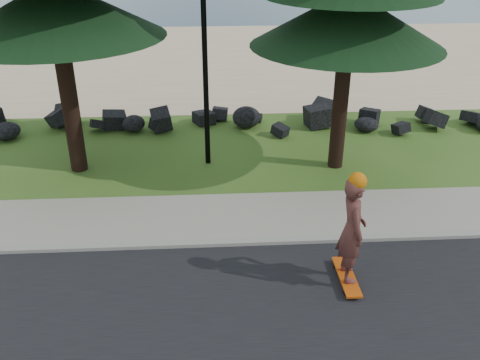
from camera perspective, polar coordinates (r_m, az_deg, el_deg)
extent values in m
plane|color=#365B1C|center=(12.16, -3.33, -4.59)|extent=(160.00, 160.00, 0.00)
cube|color=gray|center=(11.37, -3.30, -6.77)|extent=(160.00, 0.20, 0.10)
cube|color=gray|center=(12.31, -3.34, -3.94)|extent=(160.00, 2.00, 0.08)
cube|color=tan|center=(25.64, -3.58, 12.77)|extent=(160.00, 15.00, 0.01)
cylinder|color=black|center=(13.74, -3.90, 17.13)|extent=(0.14, 0.14, 8.00)
cube|color=#C4490B|center=(10.53, 11.31, -10.06)|extent=(0.31, 1.24, 0.04)
imported|color=#582D28|center=(9.93, 11.86, -5.22)|extent=(0.50, 0.76, 2.06)
sphere|color=#C4640A|center=(9.45, 12.42, -0.14)|extent=(0.33, 0.33, 0.33)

